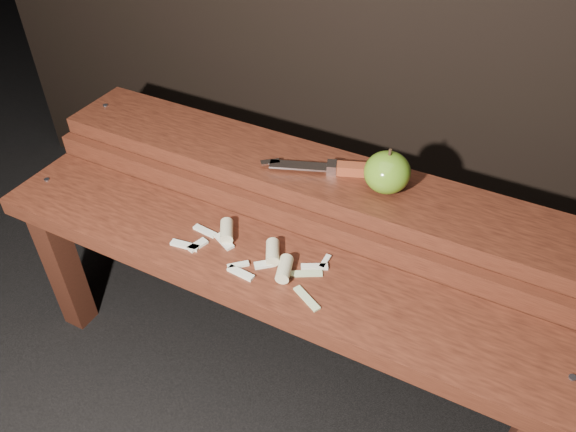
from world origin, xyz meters
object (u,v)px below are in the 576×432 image
at_px(bench_front_tier, 260,288).
at_px(apple, 387,172).
at_px(knife, 346,169).
at_px(bench_rear_tier, 310,201).

xyz_separation_m(bench_front_tier, apple, (0.16, 0.23, 0.19)).
distance_m(bench_front_tier, knife, 0.30).
bearing_deg(bench_rear_tier, apple, 1.55).
bearing_deg(apple, knife, 170.98).
xyz_separation_m(bench_rear_tier, apple, (0.16, 0.00, 0.13)).
bearing_deg(apple, bench_front_tier, -124.71).
relative_size(apple, knife, 0.37).
height_order(bench_rear_tier, apple, apple).
bearing_deg(knife, apple, -9.02).
bearing_deg(knife, bench_front_tier, -105.90).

